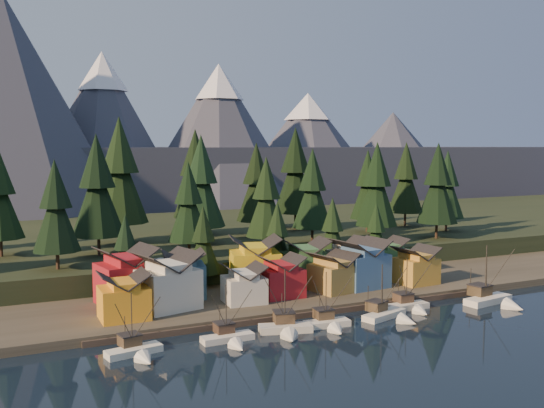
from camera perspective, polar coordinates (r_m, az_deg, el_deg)
name	(u,v)px	position (r m, az deg, el deg)	size (l,w,h in m)	color
ground	(358,341)	(98.92, 8.07, -12.62)	(500.00, 500.00, 0.00)	black
shore_strip	(256,284)	(132.76, -1.47, -7.53)	(400.00, 50.00, 1.50)	#353127
hillside	(188,241)	(178.48, -7.91, -3.47)	(420.00, 100.00, 6.00)	black
dock	(308,312)	(112.34, 3.40, -10.09)	(80.00, 4.00, 1.00)	#453931
mountain_ridge	(100,156)	(296.05, -15.85, 4.40)	(560.00, 190.00, 90.00)	#474A5B
boat_0	(136,343)	(92.79, -12.67, -12.65)	(8.85, 9.36, 10.20)	white
boat_1	(230,331)	(96.68, -4.00, -11.84)	(8.64, 9.39, 9.93)	silver
boat_2	(287,320)	(100.81, 1.38, -10.83)	(9.48, 10.08, 11.58)	beige
boat_3	(329,316)	(104.25, 5.41, -10.44)	(8.28, 8.87, 10.42)	silver
boat_4	(389,308)	(110.78, 10.97, -9.60)	(9.99, 10.40, 10.71)	white
boat_5	(411,299)	(117.46, 12.95, -8.71)	(8.26, 8.98, 10.57)	silver
boat_6	(494,292)	(125.91, 20.14, -7.82)	(11.38, 12.09, 12.66)	white
house_front_0	(124,295)	(106.17, -13.79, -8.28)	(7.97, 7.54, 7.94)	orange
house_front_1	(167,279)	(111.03, -9.85, -6.97)	(11.77, 11.48, 10.19)	silver
house_front_2	(244,283)	(113.93, -2.66, -7.41)	(7.72, 7.77, 7.10)	beige
house_front_3	(281,275)	(118.14, 0.82, -6.71)	(7.87, 7.51, 7.97)	maroon
house_front_4	(333,271)	(122.90, 5.78, -6.30)	(8.99, 9.47, 7.80)	#A7833B
house_front_5	(362,262)	(127.05, 8.46, -5.44)	(10.27, 9.51, 9.86)	#3D6290
house_front_6	(416,264)	(132.73, 13.39, -5.53)	(8.41, 8.02, 7.85)	#C08D31
house_back_0	(126,274)	(115.89, -13.57, -6.42)	(11.23, 10.93, 10.53)	maroon
house_back_1	(183,273)	(118.89, -8.34, -6.44)	(9.36, 9.44, 8.95)	#315875
house_back_2	(255,261)	(125.61, -1.62, -5.36)	(11.81, 11.23, 10.49)	gold
house_back_3	(305,260)	(129.24, 3.13, -5.30)	(10.52, 9.68, 9.44)	#3A6B3C
house_back_4	(351,258)	(133.28, 7.44, -5.08)	(9.40, 9.11, 9.15)	silver
house_back_5	(388,255)	(141.45, 10.84, -4.71)	(7.95, 8.04, 8.24)	#3D713E
tree_hill_2	(56,209)	(127.75, -19.67, -0.48)	(9.49, 9.49, 22.11)	#332319
tree_hill_3	(97,189)	(140.61, -16.12, 1.34)	(11.78, 11.78, 27.45)	#332319
tree_hill_4	(120,174)	(156.59, -14.11, 2.71)	(13.75, 13.75, 32.02)	#332319
tree_hill_5	(189,205)	(135.19, -7.86, -0.08)	(9.16, 9.16, 21.33)	#332319
tree_hill_6	(201,185)	(151.60, -6.66, 1.82)	(11.80, 11.80, 27.50)	#332319
tree_hill_7	(266,200)	(139.66, -0.54, 0.37)	(9.58, 9.58, 22.31)	#332319
tree_hill_8	(256,185)	(164.62, -1.47, 1.79)	(11.01, 11.01, 25.64)	#332319
tree_hill_9	(312,192)	(152.98, 3.83, 1.18)	(10.34, 10.34, 24.09)	#332319
tree_hill_10	(295,174)	(178.56, 2.21, 2.86)	(12.93, 12.93, 30.13)	#332319
tree_hill_11	(377,187)	(157.11, 9.83, 1.55)	(11.06, 11.06, 25.75)	#332319
tree_hill_12	(368,187)	(174.87, 8.99, 1.58)	(10.16, 10.16, 23.66)	#332319
tree_hill_13	(438,186)	(166.51, 15.32, 1.64)	(11.01, 11.01, 25.64)	#332319
tree_hill_14	(406,180)	(190.17, 12.48, 2.20)	(11.12, 11.12, 25.89)	#332319
tree_hill_15	(196,177)	(168.91, -7.20, 2.53)	(12.60, 12.60, 29.36)	#332319
tree_hill_17	(447,187)	(181.97, 16.16, 1.54)	(10.04, 10.04, 23.40)	#332319
tree_shore_0	(126,251)	(122.66, -13.59, -4.29)	(6.80, 6.80, 15.84)	#332319
tree_shore_1	(203,242)	(126.63, -6.47, -3.61)	(7.23, 7.23, 16.84)	#332319
tree_shore_2	(277,237)	(132.92, 0.50, -3.09)	(7.33, 7.33, 17.07)	#332319
tree_shore_3	(332,232)	(139.43, 5.70, -2.62)	(7.50, 7.50, 17.46)	#332319
tree_shore_4	(376,233)	(146.00, 9.76, -2.66)	(6.79, 6.79, 15.83)	#332319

